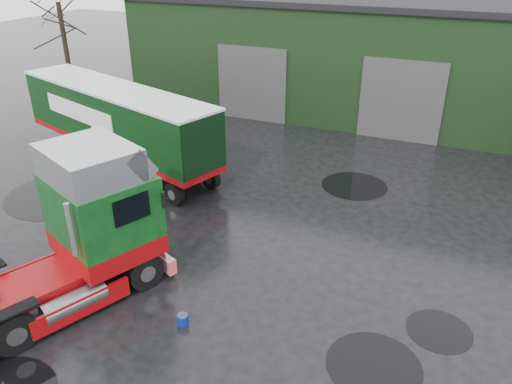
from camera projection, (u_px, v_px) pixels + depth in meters
The scene contains 11 objects.
ground at pixel (243, 285), 14.61m from camera, with size 100.00×100.00×0.00m, color black.
warehouse at pixel (421, 54), 28.79m from camera, with size 32.40×12.40×6.30m.
hero_tractor at pixel (34, 240), 12.82m from camera, with size 2.93×6.89×4.28m, color #0D3C14, non-canonical shape.
trailer_left at pixel (117, 126), 21.76m from camera, with size 2.32×11.35×3.52m, color silver, non-canonical shape.
wash_bucket at pixel (183, 320), 13.06m from camera, with size 0.30×0.30×0.29m, color #061A91.
tree_left at pixel (63, 33), 28.62m from camera, with size 4.40×4.40×8.50m, color black, non-canonical shape.
tree_back_a at pixel (336, 1), 39.12m from camera, with size 4.40×4.40×9.50m, color black, non-canonical shape.
puddle_1 at pixel (439, 331), 12.89m from camera, with size 1.69×1.69×0.01m, color black.
puddle_2 at pixel (62, 194), 19.80m from camera, with size 4.30×4.30×0.01m, color black.
puddle_3 at pixel (374, 366), 11.83m from camera, with size 2.29×2.29×0.01m, color black.
puddle_4 at pixel (354, 186), 20.51m from camera, with size 2.69×2.69×0.01m, color black.
Camera 1 is at (5.11, -10.65, 9.03)m, focal length 35.00 mm.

